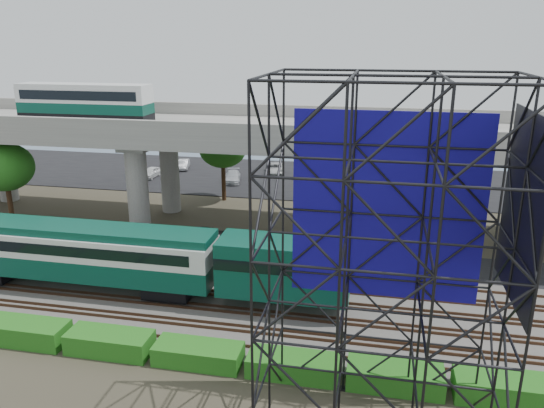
# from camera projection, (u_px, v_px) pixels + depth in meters

# --- Properties ---
(ground) EXTENTS (140.00, 140.00, 0.00)m
(ground) POSITION_uv_depth(u_px,v_px,m) (206.00, 320.00, 31.93)
(ground) COLOR #474233
(ground) RESTS_ON ground
(ballast_bed) EXTENTS (90.00, 12.00, 0.20)m
(ballast_bed) POSITION_uv_depth(u_px,v_px,m) (216.00, 303.00, 33.77)
(ballast_bed) COLOR slate
(ballast_bed) RESTS_ON ground
(service_road) EXTENTS (90.00, 5.00, 0.08)m
(service_road) POSITION_uv_depth(u_px,v_px,m) (249.00, 253.00, 41.74)
(service_road) COLOR black
(service_road) RESTS_ON ground
(parking_lot) EXTENTS (90.00, 18.00, 0.08)m
(parking_lot) POSITION_uv_depth(u_px,v_px,m) (296.00, 179.00, 63.70)
(parking_lot) COLOR black
(parking_lot) RESTS_ON ground
(harbor_water) EXTENTS (140.00, 40.00, 0.03)m
(harbor_water) POSITION_uv_depth(u_px,v_px,m) (318.00, 144.00, 84.27)
(harbor_water) COLOR #3F5368
(harbor_water) RESTS_ON ground
(rail_tracks) EXTENTS (90.00, 9.52, 0.16)m
(rail_tracks) POSITION_uv_depth(u_px,v_px,m) (216.00, 300.00, 33.72)
(rail_tracks) COLOR #472D1E
(rail_tracks) RESTS_ON ballast_bed
(commuter_train) EXTENTS (29.30, 3.06, 4.30)m
(commuter_train) POSITION_uv_depth(u_px,v_px,m) (104.00, 253.00, 34.38)
(commuter_train) COLOR black
(commuter_train) RESTS_ON rail_tracks
(overpass) EXTENTS (80.00, 12.00, 12.40)m
(overpass) POSITION_uv_depth(u_px,v_px,m) (249.00, 137.00, 44.65)
(overpass) COLOR #9E9B93
(overpass) RESTS_ON ground
(scaffold_tower) EXTENTS (9.36, 6.36, 15.00)m
(scaffold_tower) POSITION_uv_depth(u_px,v_px,m) (384.00, 277.00, 20.30)
(scaffold_tower) COLOR black
(scaffold_tower) RESTS_ON ground
(hedge_strip) EXTENTS (34.60, 1.80, 1.20)m
(hedge_strip) POSITION_uv_depth(u_px,v_px,m) (198.00, 353.00, 27.56)
(hedge_strip) COLOR #166316
(hedge_strip) RESTS_ON ground
(trees) EXTENTS (40.94, 16.94, 7.69)m
(trees) POSITION_uv_depth(u_px,v_px,m) (212.00, 166.00, 46.27)
(trees) COLOR #382314
(trees) RESTS_ON ground
(suv) EXTENTS (5.84, 3.27, 1.54)m
(suv) POSITION_uv_depth(u_px,v_px,m) (206.00, 238.00, 42.64)
(suv) COLOR black
(suv) RESTS_ON service_road
(parked_cars) EXTENTS (35.58, 9.66, 1.25)m
(parked_cars) POSITION_uv_depth(u_px,v_px,m) (293.00, 174.00, 63.16)
(parked_cars) COLOR white
(parked_cars) RESTS_ON parking_lot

